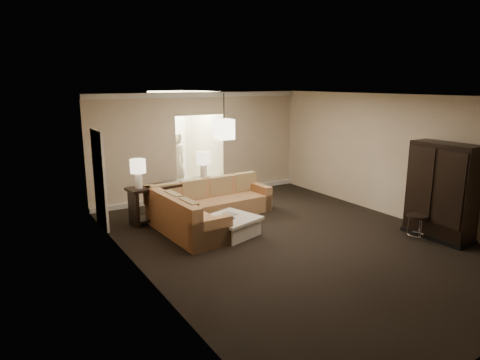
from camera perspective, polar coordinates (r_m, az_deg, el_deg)
ground at (r=8.58m, az=7.01°, el=-8.04°), size 8.00×8.00×0.00m
wall_back at (r=11.52m, az=-5.31°, el=4.62°), size 6.00×0.04×2.80m
wall_left at (r=6.76m, az=-12.99°, el=-1.59°), size 0.04×8.00×2.80m
wall_right at (r=10.31m, az=20.41°, el=2.88°), size 0.04×8.00×2.80m
ceiling at (r=8.02m, az=7.57°, el=11.00°), size 6.00×8.00×0.02m
crown_molding at (r=11.36m, az=-5.34°, el=11.25°), size 6.00×0.10×0.12m
baseboard at (r=11.74m, az=-5.06°, el=-1.89°), size 6.00×0.10×0.12m
side_door at (r=9.47m, az=-18.22°, el=0.06°), size 0.05×0.90×2.10m
foyer at (r=12.74m, az=-8.00°, el=4.90°), size 1.44×2.02×2.80m
sectional_sofa at (r=9.46m, az=-4.64°, el=-3.75°), size 2.93×2.34×0.87m
coffee_table at (r=8.75m, az=-1.19°, el=-6.13°), size 1.20×1.20×0.41m
console_table at (r=9.88m, az=-8.85°, el=-2.25°), size 2.17×0.69×0.83m
armoire at (r=9.29m, az=25.29°, el=-1.62°), size 0.57×1.33×1.92m
drink_table at (r=9.19m, az=22.50°, el=-5.19°), size 0.39×0.39×0.49m
table_lamp_left at (r=9.36m, az=-13.44°, el=1.43°), size 0.33×0.33×0.63m
table_lamp_right at (r=10.12m, az=-4.89°, el=2.60°), size 0.33×0.33×0.63m
pendant_light at (r=10.31m, az=-2.13°, el=6.79°), size 0.38×0.38×1.09m
person at (r=11.97m, az=-8.53°, el=2.65°), size 0.77×0.61×1.89m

